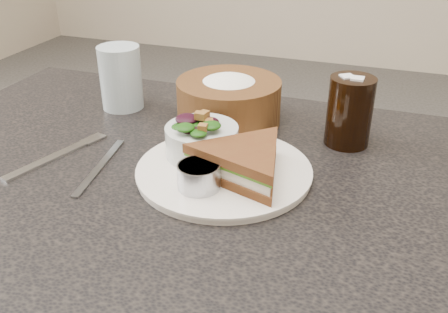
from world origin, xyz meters
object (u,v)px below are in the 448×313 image
bread_basket (229,94)px  sandwich (244,162)px  dinner_plate (224,171)px  water_glass (121,78)px  salad_bowl (202,136)px  cola_glass (350,108)px  dressing_ramekin (199,176)px

bread_basket → sandwich: bearing=-65.5°
dinner_plate → water_glass: size_ratio=2.15×
sandwich → bread_basket: bearing=132.5°
salad_bowl → cola_glass: size_ratio=0.88×
sandwich → salad_bowl: 0.09m
cola_glass → water_glass: bearing=178.1°
sandwich → salad_bowl: size_ratio=1.57×
sandwich → cola_glass: 0.22m
dinner_plate → cola_glass: size_ratio=2.03×
dressing_ramekin → bread_basket: bread_basket is taller
bread_basket → water_glass: water_glass is taller
dinner_plate → bread_basket: size_ratio=1.38×
water_glass → dinner_plate: bearing=-33.7°
dinner_plate → bread_basket: (-0.06, 0.18, 0.05)m
salad_bowl → dressing_ramekin: size_ratio=1.88×
cola_glass → salad_bowl: bearing=-145.8°
salad_bowl → sandwich: bearing=-28.0°
bread_basket → water_glass: (-0.21, -0.00, 0.01)m
cola_glass → water_glass: size_ratio=1.06×
sandwich → water_glass: 0.36m
salad_bowl → bread_basket: size_ratio=0.60×
dinner_plate → bread_basket: 0.20m
sandwich → bread_basket: size_ratio=0.94×
water_glass → cola_glass: bearing=-1.9°
sandwich → bread_basket: bread_basket is taller
bread_basket → cola_glass: bearing=-5.0°
salad_bowl → cola_glass: (0.20, 0.14, 0.02)m
dressing_ramekin → water_glass: size_ratio=0.50×
dinner_plate → cola_glass: 0.23m
dressing_ramekin → water_glass: 0.35m
bread_basket → cola_glass: 0.21m
dressing_ramekin → salad_bowl: bearing=109.2°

